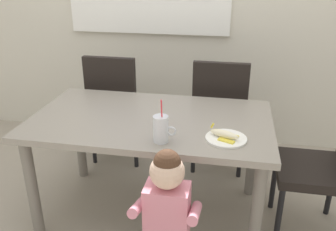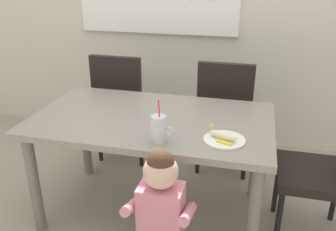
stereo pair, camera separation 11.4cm
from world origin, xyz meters
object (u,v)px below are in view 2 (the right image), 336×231
at_px(dining_chair_left, 122,101).
at_px(milk_cup, 159,130).
at_px(dining_chair_far, 332,163).
at_px(dining_table, 152,130).
at_px(dining_chair_right, 225,111).
at_px(toddler_standing, 161,206).
at_px(snack_plate, 224,140).
at_px(peeled_banana, 223,136).

distance_m(dining_chair_left, milk_cup, 1.18).
bearing_deg(dining_chair_far, dining_table, -89.01).
distance_m(dining_table, dining_chair_far, 1.11).
distance_m(dining_chair_left, dining_chair_right, 0.87).
bearing_deg(toddler_standing, snack_plate, 55.50).
xyz_separation_m(dining_table, milk_cup, (0.13, -0.31, 0.16)).
relative_size(dining_table, dining_chair_far, 1.57).
bearing_deg(milk_cup, dining_table, 112.94).
xyz_separation_m(dining_chair_left, milk_cup, (0.60, -0.99, 0.26)).
bearing_deg(dining_chair_far, milk_cup, -71.22).
bearing_deg(snack_plate, peeled_banana, -163.10).
height_order(dining_table, dining_chair_left, dining_chair_left).
xyz_separation_m(dining_chair_far, toddler_standing, (-0.88, -0.62, -0.02)).
bearing_deg(snack_plate, toddler_standing, -124.50).
bearing_deg(dining_table, snack_plate, -24.71).
height_order(dining_chair_left, milk_cup, milk_cup).
bearing_deg(dining_chair_far, dining_chair_left, -112.66).
height_order(dining_chair_left, snack_plate, dining_chair_left).
bearing_deg(toddler_standing, dining_table, 110.20).
xyz_separation_m(snack_plate, peeled_banana, (-0.01, -0.00, 0.03)).
xyz_separation_m(dining_table, toddler_standing, (0.22, -0.60, -0.11)).
height_order(toddler_standing, snack_plate, toddler_standing).
bearing_deg(milk_cup, dining_chair_far, 18.78).
relative_size(milk_cup, peeled_banana, 1.45).
bearing_deg(dining_chair_left, dining_table, 124.70).
height_order(dining_table, dining_chair_far, dining_chair_far).
bearing_deg(dining_chair_left, milk_cup, 121.28).
bearing_deg(milk_cup, dining_chair_right, 74.64).
distance_m(dining_table, milk_cup, 0.37).
distance_m(dining_chair_far, milk_cup, 1.06).
bearing_deg(peeled_banana, dining_chair_far, 21.01).
bearing_deg(peeled_banana, toddler_standing, -123.74).
bearing_deg(toddler_standing, peeled_banana, 56.26).
xyz_separation_m(dining_table, peeled_banana, (0.47, -0.22, 0.13)).
bearing_deg(dining_chair_far, dining_chair_right, -133.41).
relative_size(dining_chair_right, milk_cup, 3.81).
bearing_deg(peeled_banana, dining_chair_left, 136.25).
distance_m(dining_chair_far, peeled_banana, 0.71).
relative_size(dining_chair_left, peeled_banana, 5.53).
height_order(toddler_standing, peeled_banana, toddler_standing).
distance_m(dining_chair_far, snack_plate, 0.69).
distance_m(dining_chair_left, peeled_banana, 1.32).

